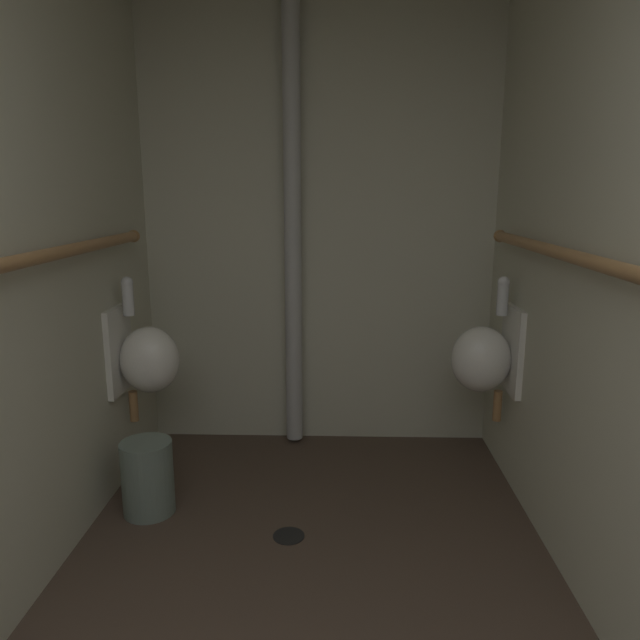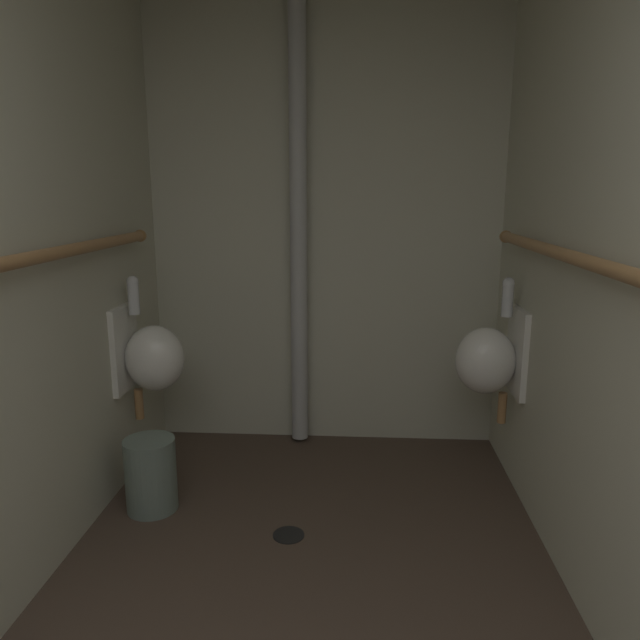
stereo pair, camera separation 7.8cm
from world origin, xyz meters
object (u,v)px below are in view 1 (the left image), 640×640
Objects in this scene: urinal_right_mid at (485,357)px; standpipe_back_wall at (293,224)px; waste_bin at (148,477)px; floor_drain at (289,535)px; urinal_left_mid at (145,357)px.

standpipe_back_wall is at bearing 156.32° from urinal_right_mid.
standpipe_back_wall reaches higher than urinal_right_mid.
waste_bin is at bearing -127.29° from standpipe_back_wall.
waste_bin is at bearing -166.73° from urinal_right_mid.
standpipe_back_wall is at bearing 92.62° from floor_drain.
waste_bin is (-1.64, -0.39, -0.49)m from urinal_right_mid.
urinal_left_mid is at bearing -144.84° from standpipe_back_wall.
standpipe_back_wall reaches higher than waste_bin.
urinal_left_mid is 0.29× the size of standpipe_back_wall.
urinal_right_mid is at bearing 30.76° from floor_drain.
urinal_right_mid is 1.30m from floor_drain.
floor_drain is at bearing -33.80° from urinal_left_mid.
urinal_left_mid is 1.00× the size of urinal_right_mid.
floor_drain is (0.76, -0.51, -0.66)m from urinal_left_mid.
urinal_left_mid is at bearing 146.20° from floor_drain.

